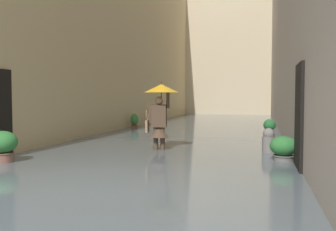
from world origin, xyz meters
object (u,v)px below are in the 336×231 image
Objects in this scene: person_wading at (160,106)px; mooring_bollard at (268,144)px; potted_plant_near_right at (134,122)px; potted_plant_mid_left at (269,128)px; potted_plant_mid_right at (2,148)px; potted_plant_far_left at (284,150)px.

person_wading is 2.49× the size of mooring_bollard.
potted_plant_near_right is (2.95, -6.24, -0.89)m from person_wading.
potted_plant_near_right reaches higher than potted_plant_mid_left.
potted_plant_near_right is (5.78, -1.82, -0.00)m from potted_plant_mid_left.
person_wading is 2.31× the size of potted_plant_mid_right.
potted_plant_near_right is at bearing -88.55° from potted_plant_mid_right.
potted_plant_near_right reaches higher than mooring_bollard.
potted_plant_mid_right is 8.80m from potted_plant_near_right.
potted_plant_far_left is at bearing 129.80° from potted_plant_near_right.
potted_plant_mid_right reaches higher than potted_plant_mid_left.
person_wading reaches higher than potted_plant_far_left.
potted_plant_mid_right reaches higher than potted_plant_far_left.
potted_plant_mid_left is at bearing -122.68° from person_wading.
potted_plant_near_right is at bearing -50.20° from potted_plant_far_left.
mooring_bollard is at bearing -174.13° from person_wading.
person_wading reaches higher than mooring_bollard.
person_wading is 2.42× the size of potted_plant_near_right.
mooring_bollard is (-2.72, -0.28, -0.93)m from person_wading.
potted_plant_near_right is (0.22, -8.79, -0.06)m from potted_plant_mid_right.
potted_plant_mid_right is 1.05× the size of potted_plant_near_right.
potted_plant_mid_left is (0.17, -5.33, 0.02)m from potted_plant_far_left.
potted_plant_mid_left is 0.94× the size of potted_plant_near_right.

